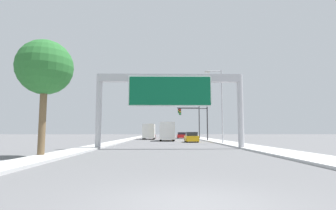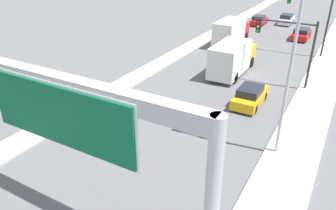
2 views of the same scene
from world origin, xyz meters
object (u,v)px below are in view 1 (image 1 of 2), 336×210
object	(u,v)px
palm_tree_foreground	(45,68)
street_lamp_right	(220,101)
truck_box_secondary	(167,131)
truck_box_primary	(149,132)
car_mid_center	(152,135)
car_near_right	(191,137)
traffic_light_mid_block	(192,117)
sign_gantry	(170,92)
car_near_left	(181,135)
traffic_light_near_intersection	(197,117)
car_far_right	(166,135)

from	to	relation	value
palm_tree_foreground	street_lamp_right	bearing A→B (deg)	49.03
truck_box_secondary	truck_box_primary	bearing A→B (deg)	110.72
car_mid_center	car_near_right	world-z (taller)	car_near_right
truck_box_secondary	traffic_light_mid_block	distance (m)	11.39
sign_gantry	car_near_left	distance (m)	37.22
car_mid_center	palm_tree_foreground	size ratio (longest dim) A/B	0.59
car_near_left	car_mid_center	distance (m)	8.86
truck_box_primary	traffic_light_near_intersection	size ratio (longest dim) A/B	1.25
car_near_right	palm_tree_foreground	distance (m)	25.69
car_far_right	car_near_left	xyz separation A→B (m)	(3.50, -7.84, -0.04)
car_mid_center	truck_box_secondary	size ratio (longest dim) A/B	0.59
traffic_light_mid_block	palm_tree_foreground	xyz separation A→B (m)	(-13.32, -37.58, 0.94)
truck_box_primary	traffic_light_near_intersection	bearing A→B (deg)	-48.40
car_far_right	car_near_left	bearing A→B (deg)	-65.94
traffic_light_near_intersection	street_lamp_right	xyz separation A→B (m)	(1.56, -10.76, 1.53)
car_near_right	street_lamp_right	world-z (taller)	street_lamp_right
traffic_light_near_intersection	traffic_light_mid_block	distance (m)	10.02
traffic_light_mid_block	street_lamp_right	size ratio (longest dim) A/B	0.71
traffic_light_near_intersection	palm_tree_foreground	bearing A→B (deg)	-115.31
traffic_light_near_intersection	street_lamp_right	bearing A→B (deg)	-81.73
car_near_left	traffic_light_near_intersection	size ratio (longest dim) A/B	0.77
car_far_right	traffic_light_near_intersection	distance (m)	25.23
palm_tree_foreground	truck_box_primary	bearing A→B (deg)	83.12
car_near_left	car_near_right	distance (m)	21.77
sign_gantry	car_far_right	size ratio (longest dim) A/B	3.18
truck_box_secondary	palm_tree_foreground	xyz separation A→B (m)	(-7.99, -27.96, 3.91)
sign_gantry	truck_box_secondary	distance (m)	20.81
truck_box_secondary	traffic_light_mid_block	world-z (taller)	traffic_light_mid_block
truck_box_secondary	sign_gantry	bearing A→B (deg)	-90.00
car_far_right	sign_gantry	bearing A→B (deg)	-90.00
street_lamp_right	car_near_right	bearing A→B (deg)	118.85
car_mid_center	truck_box_primary	distance (m)	12.49
car_far_right	street_lamp_right	xyz separation A→B (m)	(6.62, -35.27, 4.76)
truck_box_primary	car_mid_center	bearing A→B (deg)	90.00
traffic_light_mid_block	palm_tree_foreground	distance (m)	39.88
car_near_right	traffic_light_near_intersection	world-z (taller)	traffic_light_near_intersection
sign_gantry	traffic_light_mid_block	world-z (taller)	sign_gantry
truck_box_primary	street_lamp_right	xyz separation A→B (m)	(10.12, -20.39, 3.90)
palm_tree_foreground	car_mid_center	bearing A→B (deg)	84.84
sign_gantry	truck_box_secondary	bearing A→B (deg)	90.00
sign_gantry	car_far_right	xyz separation A→B (m)	(0.00, 44.62, -4.47)
sign_gantry	car_mid_center	size ratio (longest dim) A/B	3.15
car_far_right	truck_box_primary	bearing A→B (deg)	-103.24
car_mid_center	car_near_right	distance (m)	28.09
street_lamp_right	traffic_light_near_intersection	bearing A→B (deg)	98.27
car_near_right	truck_box_secondary	xyz separation A→B (m)	(-3.50, 5.49, 0.87)
sign_gantry	traffic_light_near_intersection	size ratio (longest dim) A/B	2.35
traffic_light_near_intersection	car_far_right	bearing A→B (deg)	101.65
car_mid_center	truck_box_primary	size ratio (longest dim) A/B	0.60
car_far_right	car_near_right	size ratio (longest dim) A/B	0.99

